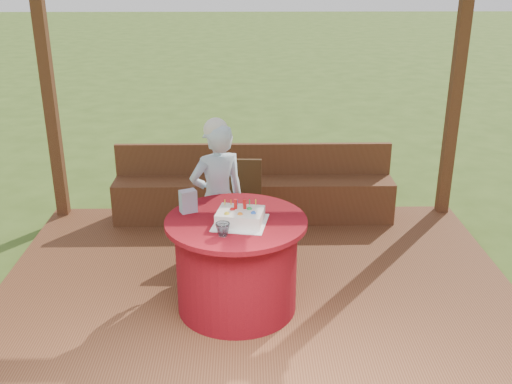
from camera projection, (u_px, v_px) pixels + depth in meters
ground at (257, 313)px, 5.05m from camera, size 60.00×60.00×0.00m
deck at (257, 307)px, 5.03m from camera, size 4.50×4.00×0.12m
pergola at (257, 17)px, 4.17m from camera, size 4.50×4.00×2.72m
bench at (254, 195)px, 6.51m from camera, size 3.00×0.42×0.80m
table at (237, 263)px, 4.78m from camera, size 1.11×1.11×0.78m
chair at (240, 201)px, 5.81m from camera, size 0.43×0.43×0.86m
elderly_woman at (217, 196)px, 5.28m from camera, size 0.59×0.50×1.42m
birthday_cake at (240, 217)px, 4.56m from camera, size 0.46×0.46×0.18m
gift_bag at (188, 201)px, 4.75m from camera, size 0.15×0.13×0.18m
drinking_glass at (223, 229)px, 4.35m from camera, size 0.11×0.11×0.10m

